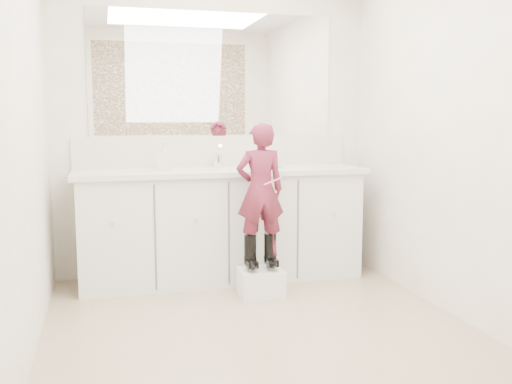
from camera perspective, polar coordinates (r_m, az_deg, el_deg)
name	(u,v)px	position (r m, az deg, el deg)	size (l,w,h in m)	color
floor	(263,333)	(3.55, 0.69, -13.97)	(3.00, 3.00, 0.00)	#887059
wall_back	(214,129)	(4.76, -4.22, 6.34)	(2.60, 2.60, 0.00)	beige
wall_front	(389,149)	(1.90, 13.12, 4.19)	(2.60, 2.60, 0.00)	beige
wall_left	(22,137)	(3.20, -22.36, 5.14)	(3.00, 3.00, 0.00)	beige
wall_right	(460,133)	(3.86, 19.71, 5.60)	(3.00, 3.00, 0.00)	beige
vanity_cabinet	(222,227)	(4.58, -3.47, -3.48)	(2.20, 0.55, 0.85)	silver
countertop	(221,172)	(4.50, -3.48, 2.05)	(2.28, 0.58, 0.04)	beige
backsplash	(215,151)	(4.76, -4.16, 4.10)	(2.28, 0.03, 0.25)	beige
mirror	(214,75)	(4.76, -4.24, 11.63)	(2.00, 0.02, 1.00)	white
dot_panel	(391,7)	(1.94, 13.39, 17.59)	(2.00, 0.01, 1.20)	#472819
faucet	(217,161)	(4.65, -3.89, 3.10)	(0.08, 0.08, 0.10)	silver
cup	(278,162)	(4.64, 2.25, 3.03)	(0.09, 0.09, 0.09)	beige
soap_bottle	(164,156)	(4.44, -9.17, 3.57)	(0.10, 0.10, 0.22)	beige
step_stool	(261,283)	(4.20, 0.49, -9.06)	(0.31, 0.26, 0.20)	white
boot_left	(250,252)	(4.14, -0.59, -6.02)	(0.10, 0.17, 0.26)	black
boot_right	(270,251)	(4.18, 1.41, -5.89)	(0.10, 0.17, 0.26)	black
toddler	(260,190)	(4.08, 0.42, 0.19)	(0.35, 0.23, 0.96)	#A73358
toothbrush	(273,181)	(4.01, 1.69, 1.08)	(0.01, 0.01, 0.14)	pink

